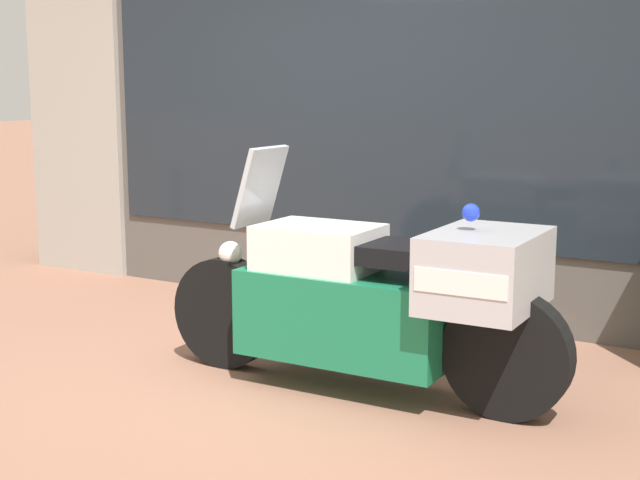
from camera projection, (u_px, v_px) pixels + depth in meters
name	position (u px, v px, depth m)	size (l,w,h in m)	color
ground_plane	(201.00, 375.00, 5.10)	(60.00, 60.00, 0.00)	#8E604C
shop_building	(313.00, 28.00, 6.66)	(6.55, 0.55, 4.11)	#56514C
window_display	(420.00, 251.00, 6.51)	(5.07, 0.30, 1.83)	slate
paramedic_motorcycle	(378.00, 296.00, 4.71)	(2.35, 0.73, 1.31)	black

